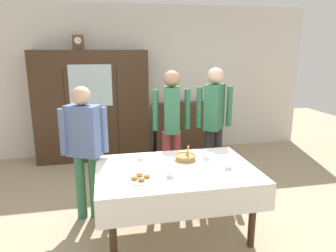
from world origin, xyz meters
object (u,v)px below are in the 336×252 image
dining_table (177,178)px  person_near_right_end (172,118)px  book_stack (185,102)px  mantel_clock (78,42)px  person_behind_table_left (84,141)px  tea_cup_center (206,156)px  bookshelf_low (185,128)px  tea_cup_near_left (140,157)px  person_by_cabinet (214,115)px  wall_cabinet (92,106)px  pastry_plate (141,178)px  bread_basket (185,157)px  spoon_near_right (225,154)px  spoon_far_right (235,163)px  tea_cup_mid_left (170,174)px  tea_cup_back_edge (228,166)px

dining_table → person_near_right_end: (0.20, 1.14, 0.37)m
book_stack → person_near_right_end: bearing=-111.2°
mantel_clock → person_near_right_end: size_ratio=0.15×
person_behind_table_left → mantel_clock: bearing=93.8°
tea_cup_center → person_near_right_end: 0.95m
bookshelf_low → tea_cup_near_left: bearing=-116.0°
dining_table → person_by_cabinet: size_ratio=0.97×
wall_cabinet → pastry_plate: wall_cabinet is taller
bread_basket → spoon_near_right: bread_basket is taller
tea_cup_near_left → person_by_cabinet: (1.13, 0.75, 0.28)m
spoon_near_right → spoon_far_right: bearing=-90.4°
dining_table → person_near_right_end: person_near_right_end is taller
bookshelf_low → bread_basket: 2.49m
spoon_near_right → person_behind_table_left: person_behind_table_left is taller
tea_cup_center → spoon_near_right: (0.27, 0.10, -0.02)m
spoon_near_right → bookshelf_low: bearing=87.0°
wall_cabinet → bookshelf_low: size_ratio=1.69×
tea_cup_mid_left → bread_basket: bearing=57.8°
bookshelf_low → person_behind_table_left: size_ratio=0.74×
tea_cup_center → person_behind_table_left: bearing=168.0°
book_stack → pastry_plate: bearing=-112.5°
wall_cabinet → book_stack: bearing=1.7°
book_stack → person_by_cabinet: size_ratio=0.13×
person_by_cabinet → wall_cabinet: bearing=139.0°
book_stack → bookshelf_low: bearing=-90.0°
book_stack → person_by_cabinet: (0.02, -1.52, 0.07)m
tea_cup_back_edge → person_behind_table_left: bearing=157.3°
bread_basket → person_near_right_end: 0.93m
dining_table → person_by_cabinet: 1.43m
mantel_clock → tea_cup_back_edge: (1.59, -2.68, -1.28)m
spoon_far_right → spoon_near_right: size_ratio=1.00×
person_by_cabinet → person_near_right_end: 0.60m
pastry_plate → dining_table: bearing=25.7°
tea_cup_back_edge → tea_cup_mid_left: (-0.63, -0.09, 0.00)m
wall_cabinet → spoon_far_right: bearing=-58.7°
spoon_far_right → person_near_right_end: bearing=112.6°
wall_cabinet → person_behind_table_left: 2.07m
book_stack → spoon_near_right: size_ratio=1.78×
mantel_clock → bookshelf_low: size_ratio=0.21×
dining_table → tea_cup_center: (0.39, 0.24, 0.12)m
wall_cabinet → person_by_cabinet: size_ratio=1.14×
tea_cup_back_edge → pastry_plate: size_ratio=0.46×
mantel_clock → tea_cup_back_edge: mantel_clock is taller
tea_cup_near_left → bread_basket: 0.50m
dining_table → tea_cup_back_edge: tea_cup_back_edge is taller
bookshelf_low → tea_cup_mid_left: (-0.89, -2.82, 0.29)m
person_near_right_end → spoon_far_right: bearing=-67.4°
tea_cup_near_left → bread_basket: (0.49, -0.12, 0.01)m
tea_cup_mid_left → person_near_right_end: bearing=76.9°
book_stack → dining_table: bearing=-106.4°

